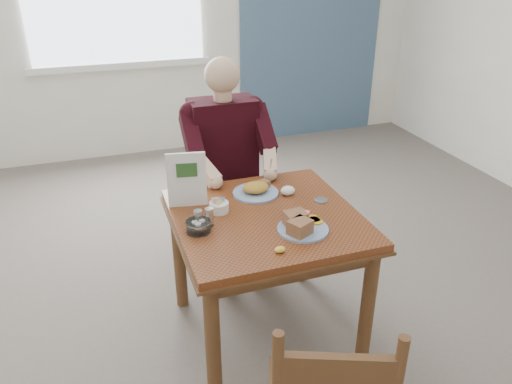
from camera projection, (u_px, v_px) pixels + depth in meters
name	position (u px, v px, depth m)	size (l,w,h in m)	color
floor	(265.00, 331.00, 2.82)	(6.00, 6.00, 0.00)	#635850
wall_back	(159.00, 11.00, 4.74)	(5.50, 5.50, 0.00)	white
accent_panel	(313.00, 6.00, 5.19)	(1.60, 0.02, 2.80)	#425D7A
lemon_wedge	(280.00, 250.00, 2.17)	(0.05, 0.03, 0.03)	yellow
napkin	(288.00, 191.00, 2.67)	(0.08, 0.06, 0.05)	white
metal_dish	(321.00, 200.00, 2.61)	(0.07, 0.07, 0.01)	silver
table	(266.00, 234.00, 2.53)	(0.92, 0.92, 0.75)	brown
chair_far	(224.00, 196.00, 3.28)	(0.42, 0.42, 0.95)	brown
diner	(227.00, 153.00, 3.06)	(0.53, 0.56, 1.39)	tan
near_plate	(300.00, 225.00, 2.33)	(0.31, 0.31, 0.08)	white
far_plate	(256.00, 190.00, 2.68)	(0.32, 0.32, 0.07)	white
caddy	(219.00, 207.00, 2.50)	(0.10, 0.10, 0.07)	white
shakers	(204.00, 218.00, 2.36)	(0.10, 0.05, 0.09)	white
creamer	(198.00, 226.00, 2.33)	(0.14, 0.14, 0.05)	white
menu	(187.00, 180.00, 2.51)	(0.20, 0.05, 0.29)	white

